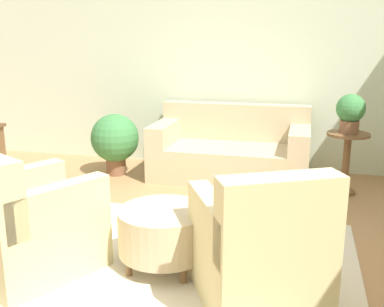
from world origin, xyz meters
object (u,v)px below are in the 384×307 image
Objects in this scene: armchair_right at (259,253)px; potted_plant_floor at (115,140)px; armchair_left at (28,227)px; potted_plant_on_side_table at (351,111)px; side_table at (347,154)px; ottoman_table at (164,231)px; couch at (231,152)px.

armchair_right is 1.39× the size of potted_plant_floor.
armchair_left is 2.56m from potted_plant_floor.
side_table is at bearing 0.00° from potted_plant_on_side_table.
potted_plant_on_side_table is 0.55× the size of potted_plant_floor.
potted_plant_floor is (-2.82, 0.05, -0.48)m from potted_plant_on_side_table.
couch is at bearing 87.52° from ottoman_table.
ottoman_table is 2.58m from potted_plant_floor.
couch is 2.43× the size of potted_plant_floor.
potted_plant_on_side_table is at bearing 73.90° from armchair_right.
couch is 1.75× the size of armchair_left.
armchair_right is at bearing -106.10° from potted_plant_on_side_table.
potted_plant_floor reaches higher than side_table.
armchair_right is (0.65, -2.77, 0.05)m from couch.
potted_plant_on_side_table is at bearing 180.00° from side_table.
armchair_left is at bearing -134.28° from side_table.
couch is at bearing 103.20° from armchair_right.
armchair_right is 0.83m from ottoman_table.
armchair_right is 1.57× the size of ottoman_table.
potted_plant_floor is (-2.82, 0.05, -0.01)m from side_table.
ottoman_table is at bearing -124.56° from side_table.
potted_plant_on_side_table is (1.47, 2.13, 0.65)m from ottoman_table.
potted_plant_on_side_table reaches higher than ottoman_table.
armchair_right is 3.29m from potted_plant_floor.
armchair_right is 2.53× the size of potted_plant_on_side_table.
potted_plant_on_side_table is at bearing 55.44° from ottoman_table.
couch is 2.96m from armchair_left.
potted_plant_on_side_table reaches higher than armchair_right.
ottoman_table is 1.00× the size of side_table.
armchair_left is 1.56× the size of side_table.
couch is at bearing 69.34° from armchair_left.
potted_plant_on_side_table is at bearing -1.11° from potted_plant_floor.
armchair_left reaches higher than couch.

